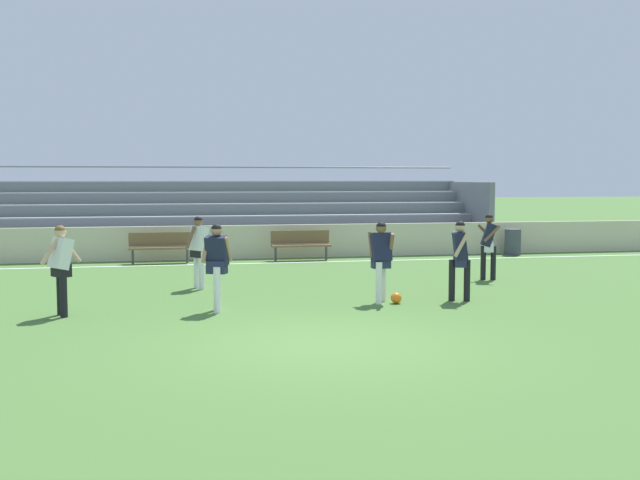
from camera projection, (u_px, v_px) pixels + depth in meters
name	position (u px, v px, depth m)	size (l,w,h in m)	color
ground_plane	(323.00, 344.00, 11.26)	(160.00, 160.00, 0.00)	#477033
field_line_sideline	(250.00, 263.00, 21.84)	(44.00, 0.12, 0.01)	white
sideline_wall	(246.00, 242.00, 23.14)	(48.00, 0.16, 1.03)	beige
bleacher_stand	(183.00, 214.00, 25.51)	(20.89, 4.34, 2.92)	#9EA3AD
bench_far_left	(160.00, 245.00, 21.88)	(1.80, 0.40, 0.90)	brown
bench_far_right	(301.00, 242.00, 22.68)	(1.80, 0.40, 0.90)	brown
trash_bin	(513.00, 242.00, 24.26)	(0.52, 0.52, 0.84)	#3D424C
player_dark_pressing_high	(460.00, 254.00, 15.10)	(0.42, 0.53, 1.63)	black
player_dark_wide_right	(381.00, 255.00, 14.90)	(0.44, 0.48, 1.62)	white
player_white_deep_cover	(199.00, 246.00, 16.79)	(0.62, 0.51, 1.64)	white
player_dark_wide_left	(489.00, 241.00, 18.27)	(0.49, 0.59, 1.62)	black
player_dark_challenging	(217.00, 260.00, 13.91)	(0.61, 0.45, 1.64)	white
player_white_dropping_back	(61.00, 262.00, 13.44)	(0.69, 0.51, 1.65)	black
soccer_ball	(396.00, 298.00, 14.86)	(0.22, 0.22, 0.22)	orange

